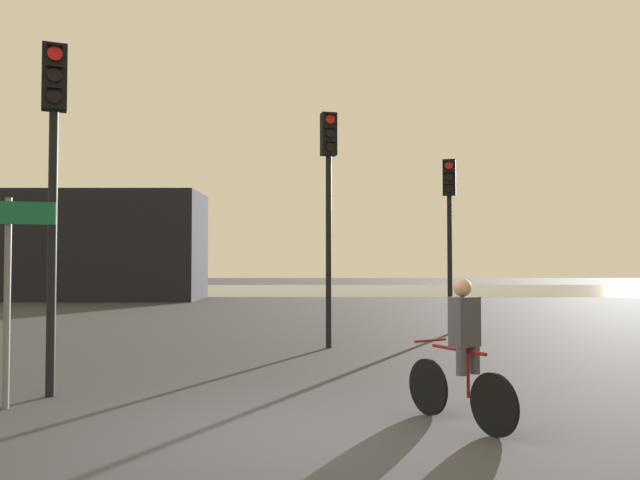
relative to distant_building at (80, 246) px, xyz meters
The scene contains 8 objects.
ground_plane 25.33m from the distant_building, 64.85° to the right, with size 120.00×120.00×0.00m, color #333338.
water_strip 14.87m from the distant_building, 43.03° to the left, with size 80.00×16.00×0.01m, color slate.
distant_building is the anchor object (origin of this frame).
traffic_light_near_left 22.22m from the distant_building, 70.08° to the right, with size 0.39×0.41×4.76m.
traffic_light_center 19.82m from the distant_building, 54.97° to the right, with size 0.37×0.39×4.94m.
traffic_light_far_right 19.91m from the distant_building, 43.53° to the right, with size 0.37×0.39×4.36m.
direction_sign_post 22.81m from the distant_building, 71.26° to the right, with size 1.06×0.34×2.60m.
cyclist 25.82m from the distant_building, 60.34° to the right, with size 0.89×1.50×1.62m.
Camera 1 is at (0.47, -6.45, 1.81)m, focal length 35.00 mm.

